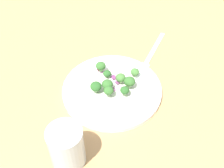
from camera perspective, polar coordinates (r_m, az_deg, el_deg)
ground_plane at (r=71.37cm, az=-2.21°, el=-2.47°), size 180.00×180.00×2.00cm
plate at (r=70.41cm, az=0.00°, el=-1.02°), size 24.42×24.42×1.70cm
dressing_pool at (r=70.09cm, az=-0.00°, el=-0.78°), size 14.17×14.17×0.20cm
broccoli_floret_0 at (r=72.48cm, az=-2.34°, el=3.59°), size 2.57×2.57×2.60cm
broccoli_floret_1 at (r=72.22cm, az=4.59°, el=2.37°), size 2.22×2.22×2.25cm
broccoli_floret_2 at (r=66.69cm, az=-0.68°, el=-1.33°), size 2.39×2.39×2.42cm
broccoli_floret_3 at (r=68.33cm, az=-0.95°, el=0.09°), size 2.71×2.71×2.74cm
broccoli_floret_4 at (r=67.94cm, az=-3.22°, el=-0.52°), size 2.75×2.75×2.78cm
broccoli_floret_5 at (r=67.13cm, az=2.55°, el=-1.29°), size 2.18×2.18×2.21cm
broccoli_floret_6 at (r=69.97cm, az=1.73°, el=1.24°), size 2.49×2.49×2.52cm
broccoli_floret_7 at (r=68.85cm, az=3.51°, el=0.48°), size 2.79×2.79×2.83cm
broccoli_floret_8 at (r=71.70cm, az=-0.97°, el=2.07°), size 2.05×2.05×2.07cm
cranberry_0 at (r=70.41cm, az=-1.35°, el=-0.08°), size 0.85×0.85×0.85cm
cranberry_1 at (r=70.96cm, az=1.10°, el=0.87°), size 0.74×0.74×0.74cm
cranberry_2 at (r=73.56cm, az=-2.77°, el=2.98°), size 0.78×0.78×0.78cm
onion_bit_0 at (r=73.79cm, az=-2.39°, el=2.54°), size 1.21×1.02×0.42cm
onion_bit_1 at (r=72.05cm, az=0.36°, el=1.32°), size 1.65×1.51×0.44cm
onion_bit_2 at (r=70.56cm, az=1.21°, el=0.38°), size 1.40×1.43×0.55cm
onion_bit_3 at (r=69.22cm, az=0.21°, el=-1.27°), size 1.49×1.45×0.32cm
fork at (r=81.65cm, az=7.86°, el=6.00°), size 17.55×9.67×0.50cm
water_glass at (r=56.82cm, az=-9.03°, el=-12.25°), size 6.89×6.89×9.64cm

